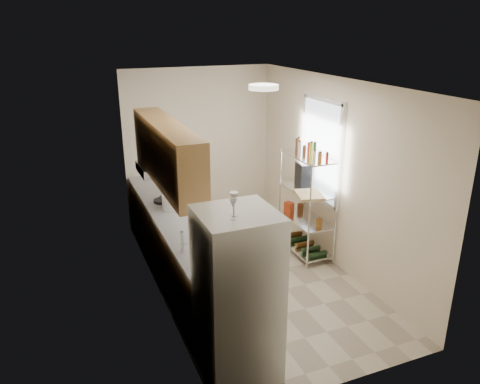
% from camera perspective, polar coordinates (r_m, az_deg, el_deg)
% --- Properties ---
extents(room, '(2.52, 4.42, 2.62)m').
position_cam_1_polar(room, '(5.95, 1.46, 0.80)').
color(room, '#C1B69C').
rests_on(room, ground).
extents(counter_run, '(0.63, 3.51, 0.90)m').
position_cam_1_polar(counter_run, '(6.39, -7.83, -6.24)').
color(counter_run, tan).
rests_on(counter_run, ground).
extents(upper_cabinets, '(0.33, 2.20, 0.72)m').
position_cam_1_polar(upper_cabinets, '(5.57, -8.93, 4.70)').
color(upper_cabinets, tan).
rests_on(upper_cabinets, room).
extents(range_hood, '(0.50, 0.60, 0.12)m').
position_cam_1_polar(range_hood, '(6.45, -9.98, 2.85)').
color(range_hood, '#B7BABC').
rests_on(range_hood, room).
extents(window, '(0.06, 1.00, 1.46)m').
position_cam_1_polar(window, '(6.74, 9.87, 5.00)').
color(window, white).
rests_on(window, room).
extents(bakers_rack, '(0.45, 0.90, 1.73)m').
position_cam_1_polar(bakers_rack, '(6.71, 8.30, 1.08)').
color(bakers_rack, silver).
rests_on(bakers_rack, ground).
extents(ceiling_dome, '(0.34, 0.34, 0.05)m').
position_cam_1_polar(ceiling_dome, '(5.40, 2.90, 12.66)').
color(ceiling_dome, white).
rests_on(ceiling_dome, room).
extents(refrigerator, '(0.70, 0.70, 1.69)m').
position_cam_1_polar(refrigerator, '(4.47, -0.34, -12.56)').
color(refrigerator, white).
rests_on(refrigerator, ground).
extents(wine_glass_a, '(0.08, 0.08, 0.21)m').
position_cam_1_polar(wine_glass_a, '(3.98, -0.73, -1.46)').
color(wine_glass_a, silver).
rests_on(wine_glass_a, refrigerator).
extents(wine_glass_b, '(0.07, 0.07, 0.18)m').
position_cam_1_polar(wine_glass_b, '(3.90, -0.84, -2.11)').
color(wine_glass_b, silver).
rests_on(wine_glass_b, refrigerator).
extents(rice_cooker, '(0.25, 0.25, 0.20)m').
position_cam_1_polar(rice_cooker, '(6.32, -8.36, -1.17)').
color(rice_cooker, white).
rests_on(rice_cooker, counter_run).
extents(frying_pan_large, '(0.24, 0.24, 0.04)m').
position_cam_1_polar(frying_pan_large, '(6.59, -9.49, -1.07)').
color(frying_pan_large, black).
rests_on(frying_pan_large, counter_run).
extents(frying_pan_small, '(0.29, 0.29, 0.05)m').
position_cam_1_polar(frying_pan_small, '(6.65, -8.81, -0.77)').
color(frying_pan_small, black).
rests_on(frying_pan_small, counter_run).
extents(cutting_board, '(0.44, 0.51, 0.03)m').
position_cam_1_polar(cutting_board, '(6.50, 8.45, -0.32)').
color(cutting_board, tan).
rests_on(cutting_board, bakers_rack).
extents(espresso_machine, '(0.21, 0.29, 0.31)m').
position_cam_1_polar(espresso_machine, '(7.02, 7.74, 2.44)').
color(espresso_machine, black).
rests_on(espresso_machine, bakers_rack).
extents(storage_bag, '(0.13, 0.15, 0.15)m').
position_cam_1_polar(storage_bag, '(7.09, 6.00, -1.83)').
color(storage_bag, '#A63414').
rests_on(storage_bag, bakers_rack).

